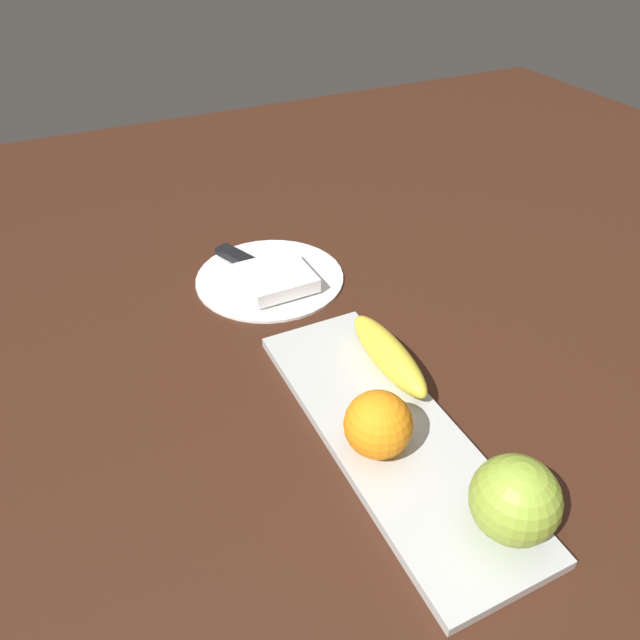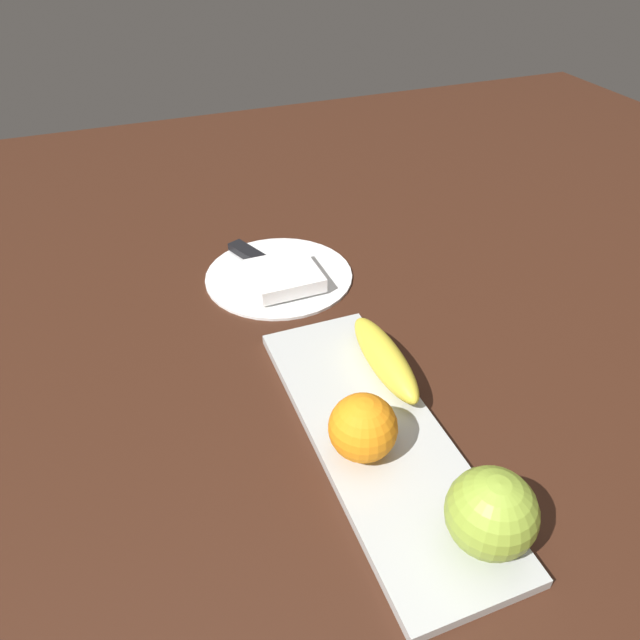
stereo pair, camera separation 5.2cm
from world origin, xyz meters
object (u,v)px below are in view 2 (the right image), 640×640
(dinner_plate, at_px, (279,275))
(knife, at_px, (257,259))
(folded_napkin, at_px, (284,276))
(fruit_tray, at_px, (378,437))
(apple, at_px, (491,513))
(banana, at_px, (385,358))
(orange_near_apple, at_px, (363,428))

(dinner_plate, relative_size, knife, 1.31)
(folded_napkin, bearing_deg, dinner_plate, -180.00)
(fruit_tray, bearing_deg, knife, -176.69)
(folded_napkin, xyz_separation_m, knife, (-0.07, -0.02, -0.01))
(apple, relative_size, banana, 0.51)
(banana, distance_m, orange_near_apple, 0.13)
(orange_near_apple, xyz_separation_m, folded_napkin, (-0.35, 0.03, -0.03))
(apple, height_order, orange_near_apple, apple)
(banana, xyz_separation_m, knife, (-0.31, -0.07, -0.02))
(fruit_tray, distance_m, orange_near_apple, 0.05)
(knife, bearing_deg, banana, -8.87)
(dinner_plate, distance_m, folded_napkin, 0.03)
(apple, xyz_separation_m, orange_near_apple, (-0.14, -0.06, -0.01))
(fruit_tray, height_order, orange_near_apple, orange_near_apple)
(dinner_plate, xyz_separation_m, folded_napkin, (0.03, 0.00, 0.02))
(banana, bearing_deg, orange_near_apple, -35.26)
(apple, distance_m, folded_napkin, 0.49)
(apple, xyz_separation_m, knife, (-0.56, -0.06, -0.04))
(fruit_tray, relative_size, folded_napkin, 4.21)
(fruit_tray, xyz_separation_m, banana, (-0.09, 0.05, 0.03))
(apple, distance_m, knife, 0.56)
(banana, relative_size, orange_near_apple, 2.24)
(apple, height_order, folded_napkin, apple)
(folded_napkin, bearing_deg, banana, 12.06)
(orange_near_apple, height_order, knife, orange_near_apple)
(knife, bearing_deg, orange_near_apple, -22.92)
(fruit_tray, xyz_separation_m, orange_near_apple, (0.02, -0.03, 0.04))
(folded_napkin, bearing_deg, knife, -161.97)
(banana, distance_m, knife, 0.32)
(apple, bearing_deg, banana, 176.35)
(folded_napkin, bearing_deg, apple, 4.18)
(folded_napkin, height_order, knife, folded_napkin)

